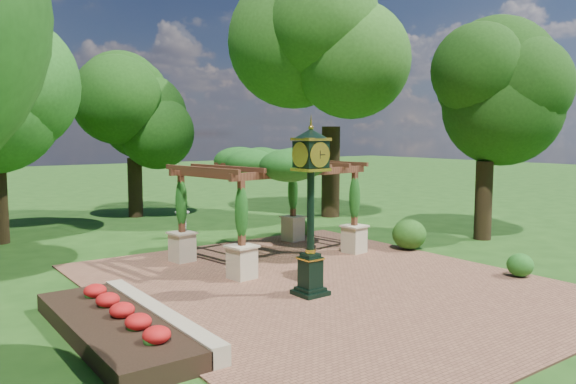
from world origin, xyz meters
TOP-DOWN VIEW (x-y plane):
  - ground at (0.00, 0.00)m, footprint 120.00×120.00m
  - brick_plaza at (0.00, 1.00)m, footprint 10.00×12.00m
  - border_wall at (-4.60, 0.50)m, footprint 0.35×5.00m
  - flower_bed at (-5.50, 0.50)m, footprint 1.50×5.00m
  - pedestal_clock at (-0.90, 0.39)m, footprint 0.78×0.78m
  - pergola at (0.66, 4.26)m, footprint 5.68×4.00m
  - sundial at (-0.11, 8.76)m, footprint 0.55×0.55m
  - shrub_front at (4.55, -1.54)m, footprint 0.87×0.87m
  - shrub_mid at (4.87, 2.54)m, footprint 1.35×1.35m
  - shrub_back at (3.42, 6.40)m, footprint 0.94×0.94m
  - tree_north at (0.52, 14.88)m, footprint 3.74×3.74m
  - tree_east_far at (7.70, 9.74)m, footprint 5.52×5.52m
  - tree_east_near at (8.45, 2.30)m, footprint 4.11×4.11m

SIDE VIEW (x-z plane):
  - ground at x=0.00m, z-range 0.00..0.00m
  - brick_plaza at x=0.00m, z-range 0.00..0.04m
  - flower_bed at x=-5.50m, z-range 0.00..0.36m
  - border_wall at x=-4.60m, z-range 0.00..0.40m
  - shrub_front at x=4.55m, z-range 0.04..0.65m
  - shrub_back at x=3.42m, z-range 0.04..0.69m
  - sundial at x=-0.11m, z-range -0.06..0.92m
  - shrub_mid at x=4.87m, z-range 0.04..1.01m
  - pedestal_clock at x=-0.90m, z-range 0.39..4.30m
  - pergola at x=0.66m, z-range 1.07..4.39m
  - tree_north at x=0.52m, z-range 1.27..8.14m
  - tree_east_near at x=8.45m, z-range 1.35..8.53m
  - tree_east_far at x=7.70m, z-range 1.96..12.46m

